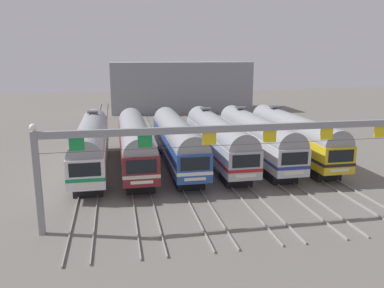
{
  "coord_description": "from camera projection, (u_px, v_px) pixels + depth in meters",
  "views": [
    {
      "loc": [
        -7.87,
        -37.42,
        10.95
      ],
      "look_at": [
        -1.01,
        -2.39,
        2.72
      ],
      "focal_mm": 36.76,
      "sensor_mm": 36.0,
      "label": 1
    }
  ],
  "objects": [
    {
      "name": "commuter_train_white",
      "position": [
        91.0,
        143.0,
        37.2
      ],
      "size": [
        2.88,
        18.06,
        5.05
      ],
      "color": "white",
      "rests_on": "ground"
    },
    {
      "name": "track_bed",
      "position": [
        173.0,
        132.0,
        55.96
      ],
      "size": [
        22.03,
        70.0,
        0.15
      ],
      "color": "gray",
      "rests_on": "ground"
    },
    {
      "name": "commuter_train_stainless",
      "position": [
        217.0,
        138.0,
        39.5
      ],
      "size": [
        2.88,
        18.06,
        5.05
      ],
      "color": "#B2B5BA",
      "rests_on": "ground"
    },
    {
      "name": "commuter_train_yellow",
      "position": [
        293.0,
        135.0,
        41.04
      ],
      "size": [
        2.88,
        18.06,
        5.05
      ],
      "color": "gold",
      "rests_on": "ground"
    },
    {
      "name": "catenary_gantry",
      "position": [
        240.0,
        142.0,
        25.61
      ],
      "size": [
        25.77,
        0.44,
        6.97
      ],
      "color": "gray",
      "rests_on": "ground"
    },
    {
      "name": "commuter_train_blue",
      "position": [
        177.0,
        139.0,
        38.73
      ],
      "size": [
        2.88,
        18.06,
        4.77
      ],
      "color": "#284C9E",
      "rests_on": "ground"
    },
    {
      "name": "commuter_train_silver",
      "position": [
        256.0,
        136.0,
        40.27
      ],
      "size": [
        2.88,
        18.06,
        5.05
      ],
      "color": "silver",
      "rests_on": "ground"
    },
    {
      "name": "ground_plane",
      "position": [
        197.0,
        165.0,
        39.72
      ],
      "size": [
        160.0,
        160.0,
        0.0
      ],
      "primitive_type": "plane",
      "color": "slate"
    },
    {
      "name": "commuter_train_maroon",
      "position": [
        135.0,
        141.0,
        37.96
      ],
      "size": [
        2.88,
        18.06,
        4.77
      ],
      "color": "maroon",
      "rests_on": "ground"
    },
    {
      "name": "maintenance_building",
      "position": [
        180.0,
        86.0,
        76.95
      ],
      "size": [
        26.61,
        10.0,
        9.37
      ],
      "primitive_type": "cube",
      "color": "gray",
      "rests_on": "ground"
    }
  ]
}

